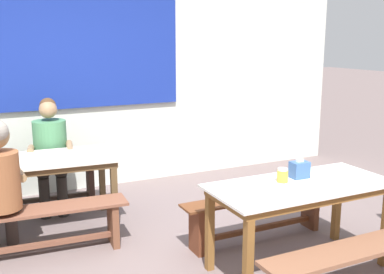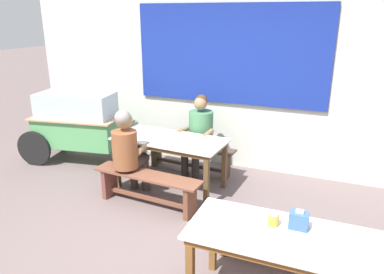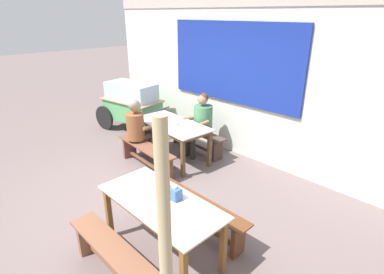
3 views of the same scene
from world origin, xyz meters
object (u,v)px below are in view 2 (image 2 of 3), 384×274
at_px(bench_far_back, 190,154).
at_px(bench_near_back, 290,242).
at_px(dining_table_far, 170,144).
at_px(person_center_facing, 199,131).
at_px(dining_table_near, 284,243).
at_px(bench_far_front, 147,185).
at_px(condiment_jar, 273,219).
at_px(tissue_box, 299,220).
at_px(soup_bowl, 176,138).
at_px(food_cart, 76,121).
at_px(person_left_back_turned, 128,149).

relative_size(bench_far_back, bench_near_back, 0.97).
xyz_separation_m(dining_table_far, person_center_facing, (0.22, 0.53, 0.05)).
distance_m(dining_table_near, bench_far_back, 2.95).
xyz_separation_m(bench_far_front, condiment_jar, (1.74, -1.03, 0.49)).
distance_m(tissue_box, soup_bowl, 2.39).
height_order(bench_far_back, condiment_jar, condiment_jar).
bearing_deg(bench_near_back, bench_far_front, 163.90).
xyz_separation_m(food_cart, tissue_box, (3.73, -1.92, 0.12)).
relative_size(dining_table_far, bench_far_front, 1.08).
bearing_deg(tissue_box, food_cart, 152.77).
height_order(dining_table_far, bench_near_back, dining_table_far).
bearing_deg(soup_bowl, bench_far_back, 95.73).
distance_m(dining_table_far, food_cart, 1.87).
xyz_separation_m(dining_table_far, dining_table_near, (1.81, -1.73, -0.00)).
bearing_deg(bench_far_front, condiment_jar, -30.70).
bearing_deg(dining_table_far, soup_bowl, -7.27).
bearing_deg(dining_table_near, bench_far_front, 148.49).
bearing_deg(person_left_back_turned, dining_table_far, 54.80).
bearing_deg(person_center_facing, dining_table_far, -112.66).
height_order(bench_near_back, person_left_back_turned, person_left_back_turned).
bearing_deg(bench_far_back, condiment_jar, -53.37).
bearing_deg(person_center_facing, soup_bowl, -102.41).
relative_size(person_center_facing, condiment_jar, 10.87).
distance_m(dining_table_far, person_left_back_turned, 0.62).
relative_size(dining_table_near, soup_bowl, 12.43).
relative_size(dining_table_near, bench_near_back, 1.00).
height_order(dining_table_far, dining_table_near, same).
bearing_deg(tissue_box, bench_far_front, 152.63).
bearing_deg(condiment_jar, bench_far_front, 149.30).
bearing_deg(dining_table_near, condiment_jar, 137.45).
relative_size(bench_far_front, person_left_back_turned, 1.19).
xyz_separation_m(food_cart, person_center_facing, (2.06, 0.21, 0.02)).
relative_size(bench_near_back, food_cart, 0.81).
bearing_deg(condiment_jar, soup_bowl, 134.61).
bearing_deg(bench_far_front, tissue_box, -27.37).
distance_m(bench_far_front, person_center_facing, 1.23).
bearing_deg(bench_far_back, soup_bowl, -84.27).
bearing_deg(person_center_facing, tissue_box, -51.88).
height_order(bench_far_back, soup_bowl, soup_bowl).
bearing_deg(dining_table_near, food_cart, 150.63).
distance_m(bench_far_back, tissue_box, 2.92).
relative_size(person_left_back_turned, condiment_jar, 10.84).
relative_size(dining_table_near, person_left_back_turned, 1.23).
bearing_deg(person_left_back_turned, bench_near_back, -16.09).
bearing_deg(tissue_box, person_left_back_turned, 154.12).
relative_size(dining_table_far, bench_far_back, 1.08).
distance_m(food_cart, person_left_back_turned, 1.70).
xyz_separation_m(bench_far_back, food_cart, (-1.88, -0.27, 0.40)).
height_order(person_left_back_turned, condiment_jar, person_left_back_turned).
bearing_deg(tissue_box, dining_table_far, 139.79).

